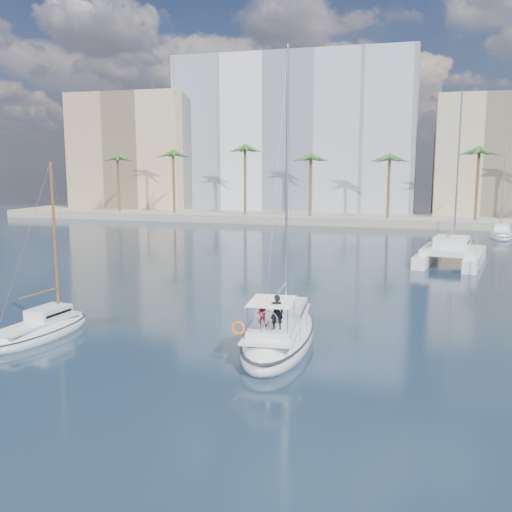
% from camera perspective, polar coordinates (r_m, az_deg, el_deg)
% --- Properties ---
extents(ground, '(160.00, 160.00, 0.00)m').
position_cam_1_polar(ground, '(33.39, -1.53, -6.77)').
color(ground, black).
rests_on(ground, ground).
extents(quay, '(120.00, 14.00, 1.20)m').
position_cam_1_polar(quay, '(92.54, 9.80, 3.70)').
color(quay, gray).
rests_on(quay, ground).
extents(building_modern, '(42.00, 16.00, 28.00)m').
position_cam_1_polar(building_modern, '(105.98, 4.11, 11.74)').
color(building_modern, silver).
rests_on(building_modern, ground).
extents(building_tan_left, '(22.00, 14.00, 22.00)m').
position_cam_1_polar(building_tan_left, '(112.22, -11.76, 9.89)').
color(building_tan_left, tan).
rests_on(building_tan_left, ground).
extents(building_beige, '(20.00, 14.00, 20.00)m').
position_cam_1_polar(building_beige, '(101.41, 23.11, 8.89)').
color(building_beige, '#C1AC8A').
rests_on(building_beige, ground).
extents(palm_left, '(3.60, 3.60, 12.30)m').
position_cam_1_polar(palm_left, '(97.89, -10.81, 9.64)').
color(palm_left, brown).
rests_on(palm_left, ground).
extents(palm_centre, '(3.60, 3.60, 12.30)m').
position_cam_1_polar(palm_centre, '(88.17, 9.69, 9.74)').
color(palm_centre, brown).
rests_on(palm_centre, ground).
extents(main_sloop, '(4.29, 11.07, 16.08)m').
position_cam_1_polar(main_sloop, '(29.78, 2.34, -7.74)').
color(main_sloop, silver).
rests_on(main_sloop, ground).
extents(small_sloop, '(2.94, 7.05, 9.85)m').
position_cam_1_polar(small_sloop, '(32.89, -20.65, -6.92)').
color(small_sloop, silver).
rests_on(small_sloop, ground).
extents(catamaran, '(7.17, 11.58, 15.93)m').
position_cam_1_polar(catamaran, '(56.34, 18.93, 0.44)').
color(catamaran, silver).
rests_on(catamaran, ground).
extents(seagull, '(1.08, 0.46, 0.20)m').
position_cam_1_polar(seagull, '(37.22, 1.42, -4.02)').
color(seagull, silver).
rests_on(seagull, ground).
extents(moored_yacht_a, '(3.37, 9.52, 11.90)m').
position_cam_1_polar(moored_yacht_a, '(78.87, 23.27, 1.73)').
color(moored_yacht_a, silver).
rests_on(moored_yacht_a, ground).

